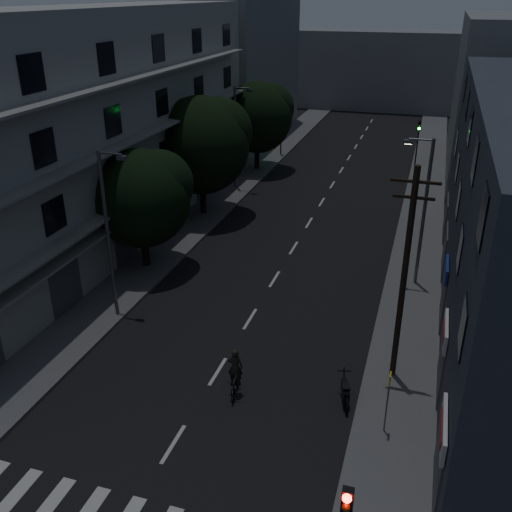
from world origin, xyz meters
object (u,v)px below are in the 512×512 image
Objects in this scene: cyclist at (235,378)px; utility_pole at (405,273)px; bus_stop_sign at (388,392)px; motorcycle at (345,392)px.

utility_pole is at bearing 16.87° from cyclist.
bus_stop_sign is 1.40× the size of motorcycle.
motorcycle is 0.86× the size of cyclist.
motorcycle is 4.36m from cyclist.
motorcycle is at bearing 0.33° from cyclist.
cyclist is (-4.29, -0.77, 0.24)m from motorcycle.
bus_stop_sign is at bearing -15.65° from cyclist.
utility_pole is 4.67m from bus_stop_sign.
cyclist reaches higher than motorcycle.
utility_pole is 7.84m from cyclist.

